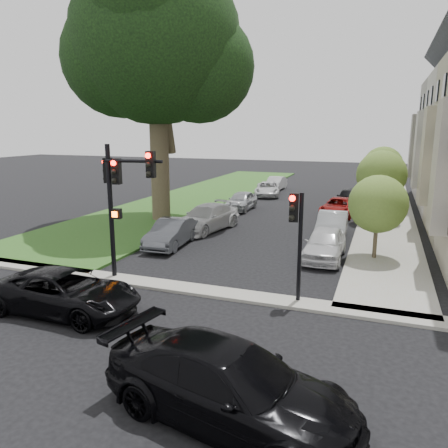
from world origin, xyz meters
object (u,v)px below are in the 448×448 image
(car_parked_0, at_px, (325,244))
(car_parked_8, at_px, (267,189))
(small_tree_a, at_px, (378,204))
(car_parked_5, at_px, (171,233))
(car_parked_7, at_px, (241,201))
(car_parked_3, at_px, (349,198))
(car_cross_near, at_px, (65,292))
(small_tree_b, at_px, (381,175))
(eucalyptus, at_px, (155,39))
(traffic_signal_secondary, at_px, (297,227))
(car_parked_6, at_px, (206,218))
(car_parked_9, at_px, (275,184))
(traffic_signal_main, at_px, (119,188))
(car_cross_far, at_px, (229,385))
(small_tree_c, at_px, (383,166))
(car_parked_1, at_px, (332,226))
(car_parked_2, at_px, (339,207))

(car_parked_0, bearing_deg, car_parked_8, 112.12)
(small_tree_a, bearing_deg, car_parked_8, 119.17)
(small_tree_a, xyz_separation_m, car_parked_5, (-10.06, -1.13, -1.95))
(car_parked_7, relative_size, car_parked_8, 0.89)
(car_parked_3, bearing_deg, car_cross_near, -105.56)
(small_tree_b, xyz_separation_m, car_parked_0, (-2.22, -9.33, -2.39))
(eucalyptus, distance_m, small_tree_b, 16.58)
(small_tree_a, xyz_separation_m, car_parked_7, (-9.83, 10.00, -1.96))
(traffic_signal_secondary, xyz_separation_m, car_parked_6, (-7.21, 9.31, -1.99))
(traffic_signal_secondary, distance_m, car_parked_9, 28.86)
(traffic_signal_secondary, distance_m, car_parked_5, 9.43)
(traffic_signal_main, relative_size, traffic_signal_secondary, 1.38)
(small_tree_b, bearing_deg, traffic_signal_secondary, -99.45)
(car_cross_far, height_order, car_parked_0, car_cross_far)
(traffic_signal_secondary, xyz_separation_m, car_parked_3, (0.19, 20.54, -2.02))
(eucalyptus, bearing_deg, traffic_signal_secondary, -44.27)
(small_tree_a, distance_m, car_cross_far, 13.59)
(eucalyptus, height_order, small_tree_a, eucalyptus)
(traffic_signal_main, bearing_deg, car_parked_6, 90.96)
(car_cross_near, bearing_deg, car_parked_5, 3.35)
(car_parked_6, bearing_deg, car_parked_3, 68.25)
(car_parked_7, height_order, car_parked_9, car_parked_7)
(small_tree_a, height_order, small_tree_c, small_tree_c)
(small_tree_b, distance_m, car_parked_6, 11.56)
(eucalyptus, height_order, car_parked_6, eucalyptus)
(small_tree_b, relative_size, car_parked_5, 1.09)
(small_tree_a, relative_size, car_parked_0, 0.92)
(car_parked_1, xyz_separation_m, car_parked_7, (-7.46, 6.54, -0.04))
(small_tree_c, distance_m, car_parked_3, 3.88)
(car_parked_6, bearing_deg, small_tree_c, 65.37)
(car_parked_0, bearing_deg, traffic_signal_main, -142.53)
(car_parked_8, relative_size, car_parked_9, 1.15)
(small_tree_b, distance_m, car_parked_1, 6.21)
(eucalyptus, height_order, traffic_signal_secondary, eucalyptus)
(small_tree_a, xyz_separation_m, traffic_signal_secondary, (-2.51, -6.41, 0.10))
(traffic_signal_secondary, bearing_deg, small_tree_a, 68.59)
(car_parked_5, bearing_deg, eucalyptus, 118.74)
(traffic_signal_secondary, relative_size, car_parked_9, 0.98)
(traffic_signal_secondary, height_order, car_parked_9, traffic_signal_secondary)
(car_parked_8, height_order, car_parked_9, car_parked_9)
(car_parked_1, bearing_deg, car_parked_7, 136.18)
(car_parked_9, bearing_deg, small_tree_c, -25.34)
(car_cross_near, height_order, car_parked_3, car_parked_3)
(traffic_signal_main, height_order, car_parked_9, traffic_signal_main)
(car_parked_2, height_order, car_parked_8, car_parked_8)
(car_cross_far, relative_size, car_parked_7, 1.39)
(car_cross_far, distance_m, car_parked_7, 24.33)
(small_tree_b, height_order, car_parked_0, small_tree_b)
(car_parked_2, distance_m, car_parked_5, 13.55)
(eucalyptus, xyz_separation_m, small_tree_c, (13.75, 11.60, -8.31))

